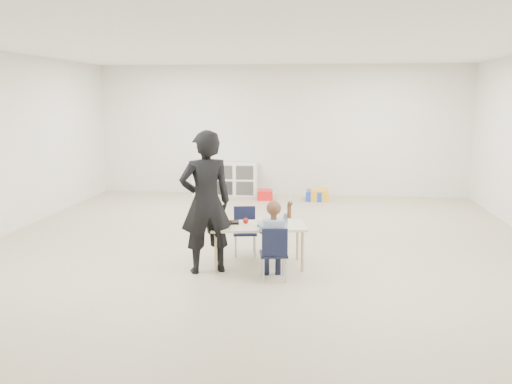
# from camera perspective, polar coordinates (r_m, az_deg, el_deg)

# --- Properties ---
(room) EXTENTS (9.00, 9.02, 2.80)m
(room) POSITION_cam_1_polar(r_m,az_deg,el_deg) (7.34, 0.29, 4.41)
(room) COLOR #B4A78A
(room) RESTS_ON ground
(table) EXTENTS (1.26, 0.77, 0.54)m
(table) POSITION_cam_1_polar(r_m,az_deg,el_deg) (6.83, 0.24, -5.63)
(table) COLOR #F4E7C3
(table) RESTS_ON ground
(chair_near) EXTENTS (0.36, 0.34, 0.65)m
(chair_near) POSITION_cam_1_polar(r_m,az_deg,el_deg) (6.34, 1.87, -6.42)
(chair_near) COLOR black
(chair_near) RESTS_ON ground
(chair_far) EXTENTS (0.36, 0.34, 0.65)m
(chair_far) POSITION_cam_1_polar(r_m,az_deg,el_deg) (7.31, -1.17, -4.20)
(chair_far) COLOR black
(chair_far) RESTS_ON ground
(child) EXTENTS (0.50, 0.50, 1.02)m
(child) POSITION_cam_1_polar(r_m,az_deg,el_deg) (6.29, 1.88, -4.80)
(child) COLOR #B8D8F9
(child) RESTS_ON chair_near
(lunch_tray_near) EXTENTS (0.24, 0.19, 0.03)m
(lunch_tray_near) POSITION_cam_1_polar(r_m,az_deg,el_deg) (6.84, 1.35, -3.20)
(lunch_tray_near) COLOR black
(lunch_tray_near) RESTS_ON table
(lunch_tray_far) EXTENTS (0.24, 0.19, 0.03)m
(lunch_tray_far) POSITION_cam_1_polar(r_m,az_deg,el_deg) (6.84, -2.75, -3.21)
(lunch_tray_far) COLOR black
(lunch_tray_far) RESTS_ON table
(milk_carton) EXTENTS (0.08, 0.08, 0.10)m
(milk_carton) POSITION_cam_1_polar(r_m,az_deg,el_deg) (6.63, 0.41, -3.31)
(milk_carton) COLOR white
(milk_carton) RESTS_ON table
(bread_roll) EXTENTS (0.09, 0.09, 0.07)m
(bread_roll) POSITION_cam_1_polar(r_m,az_deg,el_deg) (6.67, 2.67, -3.37)
(bread_roll) COLOR tan
(bread_roll) RESTS_ON table
(apple_near) EXTENTS (0.07, 0.07, 0.07)m
(apple_near) POSITION_cam_1_polar(r_m,az_deg,el_deg) (6.83, -1.08, -3.04)
(apple_near) COLOR #99110D
(apple_near) RESTS_ON table
(apple_far) EXTENTS (0.07, 0.07, 0.07)m
(apple_far) POSITION_cam_1_polar(r_m,az_deg,el_deg) (6.70, -4.16, -3.31)
(apple_far) COLOR #99110D
(apple_far) RESTS_ON table
(cubby_shelf) EXTENTS (1.40, 0.40, 0.70)m
(cubby_shelf) POSITION_cam_1_polar(r_m,az_deg,el_deg) (11.84, -3.24, 1.38)
(cubby_shelf) COLOR white
(cubby_shelf) RESTS_ON ground
(adult) EXTENTS (0.75, 0.64, 1.73)m
(adult) POSITION_cam_1_polar(r_m,az_deg,el_deg) (6.52, -5.32, -1.08)
(adult) COLOR black
(adult) RESTS_ON ground
(bin_red) EXTENTS (0.35, 0.43, 0.20)m
(bin_red) POSITION_cam_1_polar(r_m,az_deg,el_deg) (11.33, 0.94, -0.28)
(bin_red) COLOR red
(bin_red) RESTS_ON ground
(bin_yellow) EXTENTS (0.38, 0.48, 0.23)m
(bin_yellow) POSITION_cam_1_polar(r_m,az_deg,el_deg) (11.30, 6.69, -0.30)
(bin_yellow) COLOR gold
(bin_yellow) RESTS_ON ground
(bin_blue) EXTENTS (0.34, 0.43, 0.20)m
(bin_blue) POSITION_cam_1_polar(r_m,az_deg,el_deg) (11.28, 6.16, -0.37)
(bin_blue) COLOR #1937C2
(bin_blue) RESTS_ON ground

